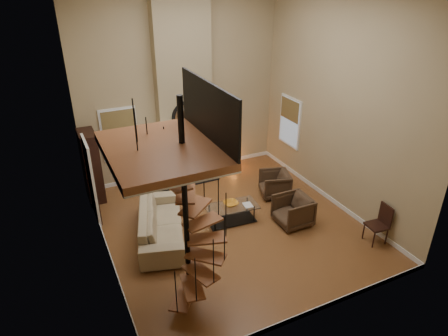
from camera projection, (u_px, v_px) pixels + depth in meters
name	position (u px, v px, depth m)	size (l,w,h in m)	color
ground	(231.00, 224.00, 9.95)	(6.00, 6.50, 0.01)	#985F31
back_wall	(181.00, 86.00, 11.34)	(6.00, 0.02, 5.50)	tan
front_wall	(326.00, 185.00, 6.10)	(6.00, 0.02, 5.50)	tan
left_wall	(91.00, 144.00, 7.56)	(0.02, 6.50, 5.50)	tan
right_wall	(339.00, 103.00, 9.87)	(0.02, 6.50, 5.50)	tan
baseboard_back	(185.00, 170.00, 12.54)	(6.00, 0.02, 0.12)	white
baseboard_front	(309.00, 312.00, 7.31)	(6.00, 0.02, 0.12)	white
baseboard_left	(110.00, 255.00, 8.77)	(0.02, 6.50, 0.12)	white
baseboard_right	(327.00, 196.00, 11.07)	(0.02, 6.50, 0.12)	white
chimney_breast	(183.00, 87.00, 11.19)	(1.60, 0.38, 5.50)	tan
hearth	(193.00, 180.00, 12.01)	(1.50, 0.60, 0.04)	black
firebox	(189.00, 160.00, 12.01)	(0.95, 0.02, 0.72)	black
mantel	(189.00, 143.00, 11.68)	(1.70, 0.18, 0.06)	white
mirror_frame	(187.00, 117.00, 11.37)	(0.94, 0.94, 0.10)	black
mirror_disc	(187.00, 116.00, 11.37)	(0.80, 0.80, 0.01)	white
vase_left	(171.00, 141.00, 11.43)	(0.24, 0.24, 0.25)	black
vase_right	(207.00, 135.00, 11.88)	(0.20, 0.20, 0.21)	#1A525C
window_back	(119.00, 133.00, 11.09)	(1.02, 0.06, 1.52)	white
window_right	(290.00, 121.00, 11.98)	(0.06, 1.02, 1.52)	white
entry_door	(92.00, 181.00, 9.79)	(0.10, 1.05, 2.16)	white
loft	(167.00, 145.00, 6.26)	(1.70, 2.20, 1.09)	#985731
spiral_stair	(187.00, 218.00, 7.02)	(1.47, 1.47, 4.06)	black
hutch	(92.00, 167.00, 10.71)	(0.42, 0.90, 2.01)	black
sofa	(160.00, 223.00, 9.31)	(2.49, 0.98, 0.73)	tan
armchair_near	(277.00, 184.00, 11.09)	(0.77, 0.79, 0.72)	#453020
armchair_far	(296.00, 210.00, 9.88)	(0.81, 0.84, 0.76)	#453020
coffee_table	(232.00, 212.00, 9.94)	(1.36, 0.76, 0.48)	silver
bowl	(231.00, 204.00, 9.88)	(0.37, 0.37, 0.09)	orange
book	(247.00, 205.00, 9.87)	(0.21, 0.28, 0.03)	gray
floor_lamp	(160.00, 146.00, 10.79)	(0.37, 0.37, 1.70)	black
accent_lamp	(233.00, 160.00, 12.72)	(0.13, 0.13, 0.46)	orange
side_chair	(380.00, 222.00, 9.11)	(0.48, 0.46, 0.94)	black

